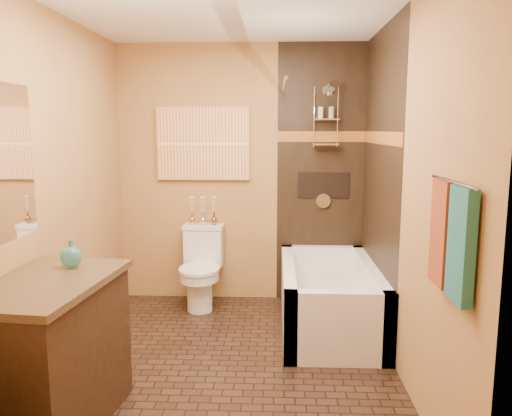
# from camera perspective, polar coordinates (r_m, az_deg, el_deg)

# --- Properties ---
(floor) EXTENTS (3.00, 3.00, 0.00)m
(floor) POSITION_cam_1_polar(r_m,az_deg,el_deg) (3.78, -3.23, -17.55)
(floor) COLOR black
(floor) RESTS_ON ground
(wall_left) EXTENTS (0.02, 3.00, 2.50)m
(wall_left) POSITION_cam_1_polar(r_m,az_deg,el_deg) (3.73, -22.11, 1.58)
(wall_left) COLOR #AE8243
(wall_left) RESTS_ON floor
(wall_right) EXTENTS (0.02, 3.00, 2.50)m
(wall_right) POSITION_cam_1_polar(r_m,az_deg,el_deg) (3.50, 16.53, 1.43)
(wall_right) COLOR #AE8243
(wall_right) RESTS_ON floor
(wall_back) EXTENTS (2.40, 0.02, 2.50)m
(wall_back) POSITION_cam_1_polar(r_m,az_deg,el_deg) (4.90, -1.66, 3.84)
(wall_back) COLOR #AE8243
(wall_back) RESTS_ON floor
(wall_front) EXTENTS (2.40, 0.02, 2.50)m
(wall_front) POSITION_cam_1_polar(r_m,az_deg,el_deg) (1.95, -7.83, -4.06)
(wall_front) COLOR #AE8243
(wall_front) RESTS_ON floor
(ceiling) EXTENTS (3.00, 3.00, 0.00)m
(ceiling) POSITION_cam_1_polar(r_m,az_deg,el_deg) (3.48, -3.62, 22.47)
(ceiling) COLOR silver
(ceiling) RESTS_ON wall_back
(alcove_tile_back) EXTENTS (0.85, 0.01, 2.50)m
(alcove_tile_back) POSITION_cam_1_polar(r_m,az_deg,el_deg) (4.89, 7.44, 3.77)
(alcove_tile_back) COLOR black
(alcove_tile_back) RESTS_ON wall_back
(alcove_tile_right) EXTENTS (0.01, 1.50, 2.50)m
(alcove_tile_right) POSITION_cam_1_polar(r_m,az_deg,el_deg) (4.22, 13.91, 2.77)
(alcove_tile_right) COLOR black
(alcove_tile_right) RESTS_ON wall_right
(mosaic_band_back) EXTENTS (0.85, 0.01, 0.10)m
(mosaic_band_back) POSITION_cam_1_polar(r_m,az_deg,el_deg) (4.86, 7.54, 8.10)
(mosaic_band_back) COLOR brown
(mosaic_band_back) RESTS_ON alcove_tile_back
(mosaic_band_right) EXTENTS (0.01, 1.50, 0.10)m
(mosaic_band_right) POSITION_cam_1_polar(r_m,az_deg,el_deg) (4.20, 13.97, 7.79)
(mosaic_band_right) COLOR brown
(mosaic_band_right) RESTS_ON alcove_tile_right
(alcove_niche) EXTENTS (0.50, 0.01, 0.25)m
(alcove_niche) POSITION_cam_1_polar(r_m,az_deg,el_deg) (4.90, 7.71, 2.59)
(alcove_niche) COLOR black
(alcove_niche) RESTS_ON alcove_tile_back
(shower_fixtures) EXTENTS (0.24, 0.33, 1.16)m
(shower_fixtures) POSITION_cam_1_polar(r_m,az_deg,el_deg) (4.77, 7.96, 8.63)
(shower_fixtures) COLOR silver
(shower_fixtures) RESTS_ON floor
(curtain_rod) EXTENTS (0.03, 1.55, 0.03)m
(curtain_rod) POSITION_cam_1_polar(r_m,az_deg,el_deg) (4.13, 3.25, 13.58)
(curtain_rod) COLOR silver
(curtain_rod) RESTS_ON wall_back
(towel_bar) EXTENTS (0.02, 0.55, 0.02)m
(towel_bar) POSITION_cam_1_polar(r_m,az_deg,el_deg) (2.46, 21.53, 2.85)
(towel_bar) COLOR silver
(towel_bar) RESTS_ON wall_right
(towel_teal) EXTENTS (0.05, 0.22, 0.52)m
(towel_teal) POSITION_cam_1_polar(r_m,az_deg,el_deg) (2.39, 22.40, -3.95)
(towel_teal) COLOR #1E6461
(towel_teal) RESTS_ON towel_bar
(towel_rust) EXTENTS (0.05, 0.22, 0.52)m
(towel_rust) POSITION_cam_1_polar(r_m,az_deg,el_deg) (2.63, 20.48, -2.71)
(towel_rust) COLOR maroon
(towel_rust) RESTS_ON towel_bar
(sunset_painting) EXTENTS (0.90, 0.04, 0.70)m
(sunset_painting) POSITION_cam_1_polar(r_m,az_deg,el_deg) (4.89, -6.06, 7.31)
(sunset_painting) COLOR orange
(sunset_painting) RESTS_ON wall_back
(bathtub) EXTENTS (0.80, 1.50, 0.55)m
(bathtub) POSITION_cam_1_polar(r_m,az_deg,el_deg) (4.39, 8.35, -10.63)
(bathtub) COLOR white
(bathtub) RESTS_ON floor
(toilet) EXTENTS (0.40, 0.58, 0.77)m
(toilet) POSITION_cam_1_polar(r_m,az_deg,el_deg) (4.82, -6.28, -6.74)
(toilet) COLOR white
(toilet) RESTS_ON floor
(vanity) EXTENTS (0.70, 1.04, 0.87)m
(vanity) POSITION_cam_1_polar(r_m,az_deg,el_deg) (3.13, -22.60, -15.27)
(vanity) COLOR black
(vanity) RESTS_ON floor
(teal_bottle) EXTENTS (0.17, 0.17, 0.20)m
(teal_bottle) POSITION_cam_1_polar(r_m,az_deg,el_deg) (3.17, -20.38, -4.92)
(teal_bottle) COLOR teal
(teal_bottle) RESTS_ON vanity
(bud_vases) EXTENTS (0.27, 0.06, 0.27)m
(bud_vases) POSITION_cam_1_polar(r_m,az_deg,el_deg) (4.87, -6.08, -0.23)
(bud_vases) COLOR gold
(bud_vases) RESTS_ON toilet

